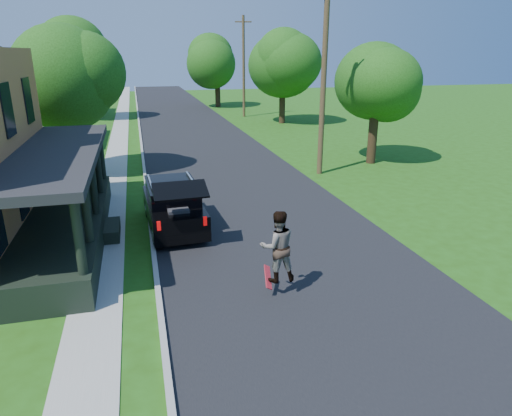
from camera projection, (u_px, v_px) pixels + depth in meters
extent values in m
plane|color=#234F0F|center=(324.00, 303.00, 11.59)|extent=(140.00, 140.00, 0.00)
cube|color=black|center=(206.00, 150.00, 29.90)|extent=(8.00, 120.00, 0.02)
cube|color=#9E9E99|center=(142.00, 153.00, 28.94)|extent=(0.15, 120.00, 0.12)
cube|color=#9C9B93|center=(117.00, 154.00, 28.57)|extent=(1.30, 120.00, 0.03)
cube|color=black|center=(67.00, 228.00, 15.32)|extent=(2.40, 10.00, 0.90)
cube|color=black|center=(56.00, 153.00, 14.49)|extent=(2.60, 10.30, 0.25)
cube|color=#A59D92|center=(36.00, 91.00, 44.19)|extent=(8.00, 8.00, 5.00)
pyramid|color=black|center=(28.00, 39.00, 42.67)|extent=(12.78, 12.78, 2.20)
cube|color=black|center=(174.00, 211.00, 16.40)|extent=(2.02, 4.41, 0.84)
cube|color=black|center=(172.00, 192.00, 16.32)|extent=(1.80, 2.76, 0.54)
cube|color=black|center=(172.00, 184.00, 16.22)|extent=(1.84, 2.85, 0.08)
cube|color=black|center=(180.00, 190.00, 14.04)|extent=(1.72, 0.98, 0.38)
cube|color=#303035|center=(178.00, 215.00, 15.13)|extent=(0.72, 0.62, 0.44)
cube|color=silver|center=(151.00, 183.00, 15.99)|extent=(0.17, 2.38, 0.06)
cube|color=silver|center=(192.00, 180.00, 16.40)|extent=(0.17, 2.38, 0.06)
cube|color=#990505|center=(159.00, 226.00, 14.16)|extent=(0.12, 0.06, 0.30)
cube|color=#990505|center=(205.00, 221.00, 14.57)|extent=(0.12, 0.06, 0.30)
cylinder|color=black|center=(149.00, 209.00, 17.57)|extent=(0.27, 0.68, 0.67)
cylinder|color=black|center=(190.00, 205.00, 18.01)|extent=(0.27, 0.68, 0.67)
cylinder|color=black|center=(156.00, 236.00, 14.98)|extent=(0.27, 0.68, 0.67)
cylinder|color=black|center=(203.00, 230.00, 15.43)|extent=(0.27, 0.68, 0.67)
imported|color=black|center=(278.00, 246.00, 11.64)|extent=(0.94, 0.73, 1.91)
cube|color=#AA0E1A|center=(268.00, 277.00, 11.94)|extent=(0.27, 0.65, 0.47)
cylinder|color=black|center=(81.00, 148.00, 23.06)|extent=(0.61, 0.61, 2.91)
sphere|color=#2E7D21|center=(73.00, 88.00, 22.10)|extent=(5.03, 5.03, 4.48)
sphere|color=#2E7D21|center=(79.00, 67.00, 21.66)|extent=(4.36, 4.36, 3.89)
sphere|color=#2E7D21|center=(61.00, 77.00, 22.11)|extent=(4.47, 4.47, 3.99)
cylinder|color=black|center=(77.00, 99.00, 42.17)|extent=(0.72, 0.72, 3.82)
sphere|color=#2E7D21|center=(71.00, 56.00, 40.93)|extent=(7.32, 7.32, 5.75)
sphere|color=#2E7D21|center=(75.00, 41.00, 40.49)|extent=(6.34, 6.34, 4.98)
sphere|color=#2E7D21|center=(63.00, 48.00, 40.77)|extent=(6.50, 6.50, 5.11)
cylinder|color=black|center=(372.00, 139.00, 25.86)|extent=(0.65, 0.65, 2.72)
sphere|color=#2E7D21|center=(377.00, 89.00, 24.96)|extent=(5.38, 5.38, 4.26)
sphere|color=#2E7D21|center=(387.00, 71.00, 24.62)|extent=(4.67, 4.67, 3.69)
sphere|color=#2E7D21|center=(366.00, 80.00, 24.86)|extent=(4.79, 4.79, 3.79)
cylinder|color=black|center=(282.00, 106.00, 40.60)|extent=(0.56, 0.56, 3.02)
sphere|color=#2E7D21|center=(283.00, 66.00, 39.50)|extent=(6.06, 6.06, 5.70)
sphere|color=#2E7D21|center=(288.00, 51.00, 38.89)|extent=(5.25, 5.25, 4.94)
sphere|color=#2E7D21|center=(277.00, 58.00, 39.56)|extent=(5.39, 5.39, 5.07)
cylinder|color=black|center=(218.00, 92.00, 52.86)|extent=(0.59, 0.59, 3.43)
sphere|color=#2E7D21|center=(217.00, 61.00, 51.74)|extent=(5.18, 5.18, 5.18)
sphere|color=#2E7D21|center=(221.00, 50.00, 51.18)|extent=(4.49, 4.49, 4.49)
sphere|color=#2E7D21|center=(211.00, 55.00, 51.82)|extent=(4.61, 4.61, 4.60)
cylinder|color=#4A3A22|center=(323.00, 84.00, 22.53)|extent=(0.29, 0.29, 9.13)
cylinder|color=#4A3A22|center=(244.00, 68.00, 43.72)|extent=(0.30, 0.30, 9.32)
cube|color=#4A3A22|center=(243.00, 22.00, 42.40)|extent=(1.55, 0.47, 0.12)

